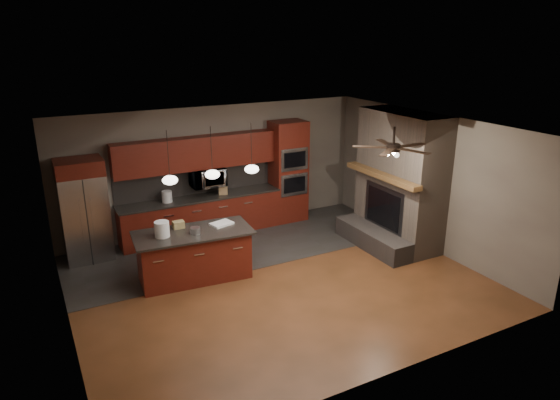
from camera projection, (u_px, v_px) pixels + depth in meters
ground at (277, 281)px, 9.08m from camera, size 7.00×7.00×0.00m
ceiling at (277, 128)px, 8.18m from camera, size 7.00×6.00×0.02m
back_wall at (215, 169)px, 11.14m from camera, size 7.00×0.02×2.80m
right_wall at (429, 182)px, 10.18m from camera, size 0.02×6.00×2.80m
left_wall at (59, 247)px, 7.08m from camera, size 0.02×6.00×2.80m
slate_tile_patch at (238, 245)px, 10.58m from camera, size 7.00×2.40×0.01m
fireplace_column at (398, 185)px, 10.34m from camera, size 1.30×2.10×2.80m
back_cabinetry at (200, 197)px, 10.88m from camera, size 3.59×0.64×2.20m
oven_tower at (288, 172)px, 11.70m from camera, size 0.80×0.63×2.38m
microwave at (207, 177)px, 10.84m from camera, size 0.73×0.41×0.50m
refrigerator at (84, 210)px, 9.67m from camera, size 0.87×0.75×2.03m
kitchen_island at (194, 255)px, 9.04m from camera, size 2.17×1.13×0.92m
white_bucket at (162, 229)px, 8.64m from camera, size 0.31×0.31×0.28m
paint_can at (195, 231)px, 8.79m from camera, size 0.23×0.23×0.12m
paint_tray at (222, 224)px, 9.22m from camera, size 0.44×0.36×0.04m
cardboard_box at (178, 225)px, 9.05m from camera, size 0.21×0.15×0.13m
counter_bucket at (167, 197)px, 10.48m from camera, size 0.22×0.22×0.24m
counter_box at (223, 190)px, 10.99m from camera, size 0.23×0.21×0.21m
pendant_left at (170, 180)px, 8.30m from camera, size 0.26×0.26×0.92m
pendant_center at (212, 174)px, 8.64m from camera, size 0.26×0.26×0.92m
pendant_right at (252, 169)px, 8.97m from camera, size 0.26×0.26×0.92m
ceiling_fan at (393, 147)px, 8.42m from camera, size 1.27×1.33×0.41m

